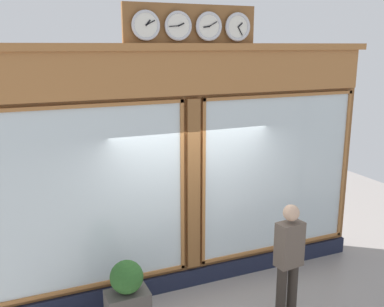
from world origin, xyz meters
TOP-DOWN VIEW (x-y plane):
  - shop_facade at (-0.00, -0.13)m, footprint 6.16×0.42m
  - pedestrian at (-0.84, 1.35)m, footprint 0.38×0.26m
  - planter_shrub at (1.26, 0.78)m, footprint 0.43×0.43m

SIDE VIEW (x-z plane):
  - planter_shrub at x=1.26m, z-range 0.61..1.04m
  - pedestrian at x=-0.84m, z-range 0.09..1.78m
  - shop_facade at x=0.00m, z-range -0.23..4.04m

